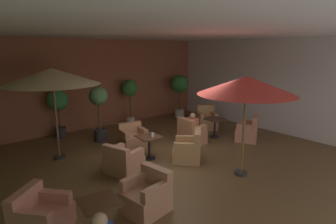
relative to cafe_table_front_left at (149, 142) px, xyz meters
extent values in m
cube|color=brown|center=(0.43, -0.84, -0.52)|extent=(9.95, 9.97, 0.02)
cube|color=#985339|center=(0.43, 4.11, 1.25)|extent=(9.95, 0.08, 3.52)
cube|color=silver|center=(5.37, -0.84, 1.25)|extent=(0.08, 9.97, 3.52)
cube|color=silver|center=(0.43, -0.84, 3.04)|extent=(9.95, 9.97, 0.06)
cylinder|color=black|center=(0.00, 0.00, -0.50)|extent=(0.36, 0.36, 0.02)
cylinder|color=black|center=(0.00, 0.00, -0.18)|extent=(0.07, 0.07, 0.65)
cube|color=#50311E|center=(0.00, 0.00, 0.16)|extent=(0.68, 0.68, 0.03)
cube|color=#B07956|center=(0.14, 1.08, -0.30)|extent=(0.87, 0.79, 0.42)
cube|color=#B07956|center=(0.17, 1.35, 0.09)|extent=(0.80, 0.25, 0.36)
cube|color=#B07956|center=(0.45, 1.00, 0.01)|extent=(0.22, 0.56, 0.21)
cube|color=#B07956|center=(-0.18, 1.08, 0.01)|extent=(0.22, 0.56, 0.21)
cube|color=tan|center=(-1.03, -0.35, -0.30)|extent=(0.98, 1.00, 0.41)
cube|color=tan|center=(-1.31, -0.45, 0.09)|extent=(0.42, 0.81, 0.38)
cube|color=tan|center=(-1.09, -0.03, 0.02)|extent=(0.61, 0.34, 0.23)
cube|color=tan|center=(-0.88, -0.64, 0.02)|extent=(0.61, 0.34, 0.23)
cube|color=tan|center=(0.76, -0.77, -0.30)|extent=(1.10, 1.10, 0.42)
cube|color=tan|center=(0.98, -0.98, 0.15)|extent=(0.68, 0.67, 0.46)
cube|color=tan|center=(0.50, -0.97, 0.02)|extent=(0.51, 0.52, 0.20)
cube|color=tan|center=(0.97, -0.51, 0.02)|extent=(0.51, 0.52, 0.20)
cylinder|color=black|center=(3.01, 0.16, -0.50)|extent=(0.38, 0.38, 0.02)
cylinder|color=black|center=(3.01, 0.16, -0.18)|extent=(0.07, 0.07, 0.65)
cube|color=#482D23|center=(3.01, 0.16, 0.16)|extent=(0.63, 0.63, 0.03)
cube|color=tan|center=(3.61, 1.10, -0.28)|extent=(1.03, 1.06, 0.46)
cube|color=tan|center=(3.78, 1.36, 0.17)|extent=(0.69, 0.53, 0.44)
cube|color=tan|center=(3.83, 0.91, 0.05)|extent=(0.46, 0.61, 0.21)
cube|color=tan|center=(3.35, 1.21, 0.05)|extent=(0.46, 0.61, 0.21)
cube|color=#B97752|center=(1.90, 0.17, -0.28)|extent=(0.75, 0.73, 0.45)
cube|color=#B97752|center=(1.61, 0.17, 0.17)|extent=(0.17, 0.73, 0.45)
cube|color=#B97752|center=(1.94, 0.46, 0.05)|extent=(0.58, 0.15, 0.22)
cube|color=#B97752|center=(1.94, -0.12, 0.05)|extent=(0.58, 0.15, 0.22)
cube|color=#BB775C|center=(3.57, -0.80, -0.29)|extent=(0.97, 0.96, 0.44)
cube|color=#BB775C|center=(3.71, -1.04, 0.17)|extent=(0.69, 0.49, 0.46)
cube|color=#BB775C|center=(3.29, -0.92, 0.04)|extent=(0.38, 0.53, 0.21)
cube|color=#BB775C|center=(3.81, -0.62, 0.04)|extent=(0.38, 0.53, 0.21)
cylinder|color=black|center=(-2.61, -2.30, -0.18)|extent=(0.07, 0.07, 0.65)
cube|color=#4C2E1C|center=(-2.61, -2.30, 0.16)|extent=(0.67, 0.67, 0.03)
cube|color=tan|center=(-3.31, -1.53, -0.31)|extent=(1.12, 1.12, 0.40)
cube|color=tan|center=(-3.51, -1.30, 0.08)|extent=(0.71, 0.66, 0.37)
cube|color=tan|center=(-3.04, -1.35, -0.01)|extent=(0.53, 0.56, 0.20)
cube|color=tan|center=(-3.52, -1.77, -0.01)|extent=(0.53, 0.56, 0.20)
cube|color=#B17756|center=(-1.59, -2.13, -0.29)|extent=(0.90, 0.86, 0.44)
cube|color=#B17756|center=(-1.28, -2.08, 0.12)|extent=(0.29, 0.76, 0.39)
cube|color=#B17756|center=(-1.58, -2.44, 0.04)|extent=(0.63, 0.23, 0.23)
cube|color=#B17756|center=(-1.68, -1.84, 0.04)|extent=(0.63, 0.23, 0.23)
cylinder|color=#2D2D2D|center=(1.21, -2.32, -0.47)|extent=(0.32, 0.32, 0.08)
cylinder|color=brown|center=(1.21, -2.32, 0.71)|extent=(0.06, 0.06, 2.45)
cone|color=#C13B31|center=(1.21, -2.32, 1.77)|extent=(2.33, 2.33, 0.44)
cylinder|color=#2D2D2D|center=(-2.02, 1.66, -0.47)|extent=(0.32, 0.32, 0.08)
cylinder|color=brown|center=(-2.02, 1.66, 0.77)|extent=(0.06, 0.06, 2.56)
cone|color=beige|center=(-2.02, 1.66, 1.88)|extent=(2.59, 2.59, 0.45)
cylinder|color=beige|center=(1.52, 3.51, -0.35)|extent=(0.32, 0.32, 0.31)
cylinder|color=brown|center=(1.52, 3.51, 0.28)|extent=(0.06, 0.06, 0.96)
sphere|color=#336E30|center=(1.52, 3.51, 1.05)|extent=(0.69, 0.69, 0.69)
cylinder|color=#332F35|center=(-0.41, 2.34, -0.29)|extent=(0.42, 0.42, 0.43)
cylinder|color=brown|center=(-0.41, 2.34, 0.37)|extent=(0.06, 0.06, 0.89)
sphere|color=#4E7D4A|center=(-0.41, 2.34, 1.08)|extent=(0.63, 0.63, 0.63)
cylinder|color=#332D31|center=(-1.35, 3.62, -0.32)|extent=(0.38, 0.38, 0.39)
cylinder|color=brown|center=(-1.35, 3.62, 0.21)|extent=(0.06, 0.06, 0.68)
sphere|color=#388946|center=(-1.35, 3.62, 0.86)|extent=(0.73, 0.73, 0.73)
cylinder|color=silver|center=(4.03, 3.23, -0.32)|extent=(0.43, 0.43, 0.37)
cylinder|color=brown|center=(4.03, 3.23, 0.29)|extent=(0.06, 0.06, 0.86)
sphere|color=#2F7233|center=(4.03, 3.23, 1.07)|extent=(0.82, 0.82, 0.82)
cube|color=#B5553E|center=(1.90, 0.17, 0.16)|extent=(0.26, 0.35, 0.44)
sphere|color=#A07D5F|center=(1.90, 0.17, 0.46)|extent=(0.18, 0.18, 0.18)
sphere|color=tan|center=(-3.03, -3.25, 0.50)|extent=(0.21, 0.21, 0.21)
cylinder|color=white|center=(0.05, -0.11, 0.23)|extent=(0.08, 0.08, 0.11)
camera|label=1|loc=(-4.26, -6.11, 2.58)|focal=29.07mm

